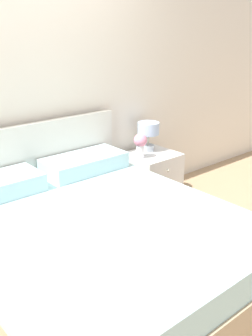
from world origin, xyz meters
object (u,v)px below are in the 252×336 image
at_px(bed, 96,245).
at_px(nightstand, 151,178).
at_px(table_lamp, 148,131).
at_px(flower_vase, 140,143).

bearing_deg(bed, nightstand, 30.24).
bearing_deg(nightstand, bed, -149.76).
distance_m(nightstand, table_lamp, 0.49).
bearing_deg(nightstand, flower_vase, -173.71).
bearing_deg(bed, table_lamp, 32.72).
relative_size(table_lamp, flower_vase, 1.23).
xyz_separation_m(bed, flower_vase, (1.07, 0.71, 0.39)).
height_order(bed, table_lamp, bed).
bearing_deg(flower_vase, bed, -146.50).
height_order(nightstand, table_lamp, table_lamp).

